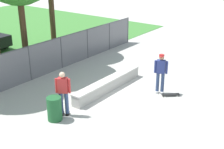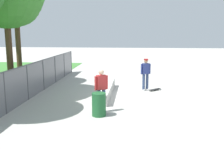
{
  "view_description": "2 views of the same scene",
  "coord_description": "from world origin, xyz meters",
  "views": [
    {
      "loc": [
        -10.07,
        -6.25,
        5.97
      ],
      "look_at": [
        0.24,
        1.42,
        0.83
      ],
      "focal_mm": 49.26,
      "sensor_mm": 36.0,
      "label": 1
    },
    {
      "loc": [
        -12.52,
        0.28,
        3.33
      ],
      "look_at": [
        0.21,
        1.39,
        1.11
      ],
      "focal_mm": 39.43,
      "sensor_mm": 36.0,
      "label": 2
    }
  ],
  "objects": [
    {
      "name": "ground_plane",
      "position": [
        0.0,
        0.0,
        0.0
      ],
      "size": [
        80.0,
        80.0,
        0.0
      ],
      "primitive_type": "plane",
      "color": "#ADAAA3"
    },
    {
      "name": "chainlink_fence",
      "position": [
        -0.0,
        5.47,
        0.96
      ],
      "size": [
        15.19,
        0.07,
        1.77
      ],
      "color": "#4C4C51",
      "rests_on": "ground"
    },
    {
      "name": "concrete_ledge",
      "position": [
        0.27,
        1.65,
        0.28
      ],
      "size": [
        4.51,
        0.5,
        0.55
      ],
      "color": "#A8A59E",
      "rests_on": "ground"
    },
    {
      "name": "tree_far",
      "position": [
        2.47,
        7.52,
        5.16
      ],
      "size": [
        3.1,
        3.1,
        6.75
      ],
      "color": "#513823",
      "rests_on": "ground"
    },
    {
      "name": "bystander",
      "position": [
        -2.65,
        1.59,
        1.01
      ],
      "size": [
        0.42,
        0.52,
        1.82
      ],
      "color": "black",
      "rests_on": "ground"
    },
    {
      "name": "trash_bin",
      "position": [
        -3.11,
        1.63,
        0.47
      ],
      "size": [
        0.56,
        0.56,
        0.94
      ],
      "primitive_type": "cylinder",
      "color": "#1E592D",
      "rests_on": "ground"
    },
    {
      "name": "skateboard",
      "position": [
        1.4,
        -0.98,
        0.07
      ],
      "size": [
        0.68,
        0.73,
        0.09
      ],
      "color": "black",
      "rests_on": "ground"
    },
    {
      "name": "skateboarder",
      "position": [
        1.38,
        -0.43,
        1.03
      ],
      "size": [
        0.39,
        0.56,
        1.84
      ],
      "color": "beige",
      "rests_on": "ground"
    }
  ]
}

